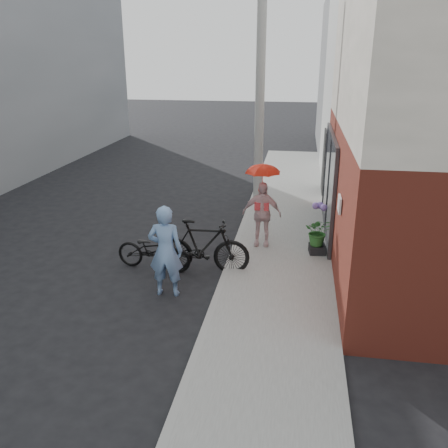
% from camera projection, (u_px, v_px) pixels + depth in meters
% --- Properties ---
extents(ground, '(80.00, 80.00, 0.00)m').
position_uv_depth(ground, '(177.00, 283.00, 9.82)').
color(ground, black).
rests_on(ground, ground).
extents(sidewalk, '(2.20, 24.00, 0.12)m').
position_uv_depth(sidewalk, '(283.00, 250.00, 11.35)').
color(sidewalk, gray).
rests_on(sidewalk, ground).
extents(curb, '(0.12, 24.00, 0.12)m').
position_uv_depth(curb, '(235.00, 247.00, 11.52)').
color(curb, '#9E9E99').
rests_on(curb, ground).
extents(east_building_far, '(8.00, 8.00, 7.00)m').
position_uv_depth(east_building_far, '(407.00, 76.00, 22.41)').
color(east_building_far, slate).
rests_on(east_building_far, ground).
extents(utility_pole, '(0.28, 0.28, 7.00)m').
position_uv_depth(utility_pole, '(260.00, 89.00, 14.04)').
color(utility_pole, '#9E9E99').
rests_on(utility_pole, ground).
extents(officer, '(0.69, 0.48, 1.84)m').
position_uv_depth(officer, '(166.00, 251.00, 9.09)').
color(officer, '#7196C9').
rests_on(officer, ground).
extents(bike_left, '(1.77, 0.81, 0.90)m').
position_uv_depth(bike_left, '(154.00, 250.00, 10.33)').
color(bike_left, black).
rests_on(bike_left, ground).
extents(bike_right, '(2.03, 0.67, 1.21)m').
position_uv_depth(bike_right, '(203.00, 247.00, 10.12)').
color(bike_right, black).
rests_on(bike_right, ground).
extents(kimono_woman, '(0.92, 0.40, 1.56)m').
position_uv_depth(kimono_woman, '(262.00, 214.00, 11.25)').
color(kimono_woman, beige).
rests_on(kimono_woman, sidewalk).
extents(parasol, '(0.80, 0.80, 0.70)m').
position_uv_depth(parasol, '(263.00, 167.00, 10.87)').
color(parasol, red).
rests_on(parasol, kimono_woman).
extents(planter, '(0.41, 0.41, 0.19)m').
position_uv_depth(planter, '(317.00, 249.00, 10.99)').
color(planter, black).
rests_on(planter, sidewalk).
extents(potted_plant, '(0.60, 0.52, 0.67)m').
position_uv_depth(potted_plant, '(318.00, 232.00, 10.84)').
color(potted_plant, '#2D692A').
rests_on(potted_plant, planter).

